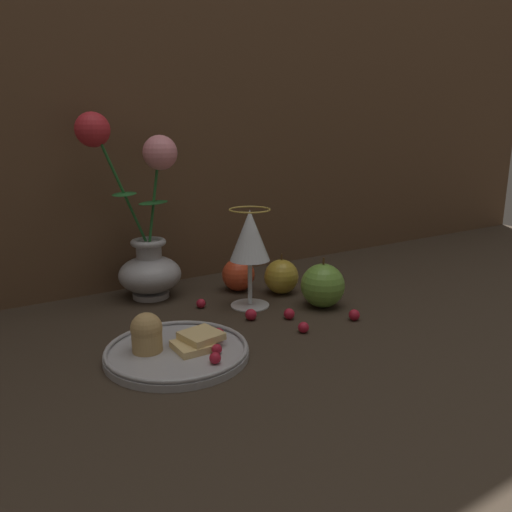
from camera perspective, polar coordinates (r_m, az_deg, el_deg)
ground_plane at (r=0.85m, az=-3.04°, el=-7.03°), size 2.40×2.40×0.00m
vase at (r=0.93m, az=-12.63°, el=2.21°), size 0.17×0.12×0.34m
plate_with_pastries at (r=0.71m, az=-9.36°, el=-10.29°), size 0.20×0.20×0.07m
wine_glass at (r=0.87m, az=-0.71°, el=1.92°), size 0.07×0.07×0.18m
apple_beside_vase at (r=0.96m, az=2.92°, el=-2.37°), size 0.07×0.07×0.08m
apple_near_glass at (r=0.98m, az=-2.02°, el=-2.13°), size 0.06×0.06×0.08m
apple_at_table_edge at (r=0.89m, az=7.63°, el=-3.36°), size 0.08×0.08×0.09m
berry_near_plate at (r=0.83m, az=-0.58°, el=-6.71°), size 0.02×0.02×0.02m
berry_front_center at (r=0.89m, az=-6.31°, el=-5.41°), size 0.02×0.02×0.02m
berry_by_glass_stem at (r=0.85m, az=11.16°, el=-6.63°), size 0.02×0.02×0.02m
berry_under_candlestick at (r=0.79m, az=5.45°, el=-8.12°), size 0.02×0.02×0.02m
berry_far_right at (r=0.84m, az=3.81°, el=-6.61°), size 0.02×0.02×0.02m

